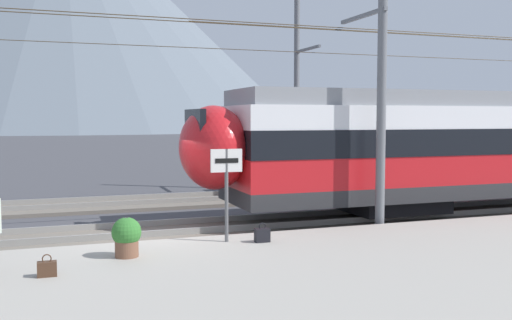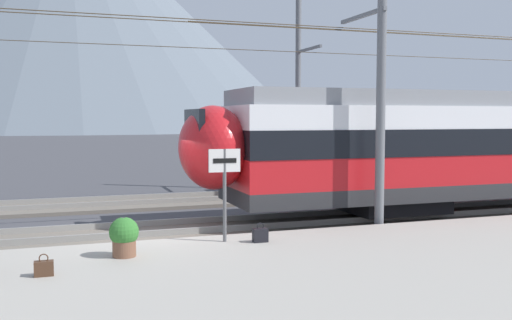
# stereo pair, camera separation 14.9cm
# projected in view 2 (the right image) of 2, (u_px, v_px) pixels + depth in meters

# --- Properties ---
(ground_plane) EXTENTS (400.00, 400.00, 0.00)m
(ground_plane) POSITION_uv_depth(u_px,v_px,m) (146.00, 248.00, 13.69)
(ground_plane) COLOR #424247
(platform_slab) EXTENTS (120.00, 7.56, 0.37)m
(platform_slab) POSITION_uv_depth(u_px,v_px,m) (188.00, 298.00, 9.29)
(platform_slab) COLOR #A39E93
(platform_slab) RESTS_ON ground
(track_near) EXTENTS (120.00, 3.00, 0.28)m
(track_near) POSITION_uv_depth(u_px,v_px,m) (138.00, 234.00, 14.97)
(track_near) COLOR #6B6359
(track_near) RESTS_ON ground
(track_far) EXTENTS (120.00, 3.00, 0.28)m
(track_far) POSITION_uv_depth(u_px,v_px,m) (117.00, 204.00, 20.11)
(track_far) COLOR #6B6359
(track_far) RESTS_ON ground
(catenary_mast_mid) EXTENTS (44.75, 2.30, 7.60)m
(catenary_mast_mid) POSITION_uv_depth(u_px,v_px,m) (378.00, 82.00, 14.86)
(catenary_mast_mid) COLOR slate
(catenary_mast_mid) RESTS_ON ground
(catenary_mast_far_side) EXTENTS (44.75, 2.33, 8.47)m
(catenary_mast_far_side) POSITION_uv_depth(u_px,v_px,m) (300.00, 87.00, 24.08)
(catenary_mast_far_side) COLOR slate
(catenary_mast_far_side) RESTS_ON ground
(platform_sign) EXTENTS (0.70, 0.08, 2.03)m
(platform_sign) POSITION_uv_depth(u_px,v_px,m) (225.00, 174.00, 12.54)
(platform_sign) COLOR #59595B
(platform_sign) RESTS_ON platform_slab
(handbag_beside_passenger) EXTENTS (0.32, 0.18, 0.39)m
(handbag_beside_passenger) POSITION_uv_depth(u_px,v_px,m) (44.00, 268.00, 9.89)
(handbag_beside_passenger) COLOR #472D1E
(handbag_beside_passenger) RESTS_ON platform_slab
(handbag_near_sign) EXTENTS (0.32, 0.18, 0.43)m
(handbag_near_sign) POSITION_uv_depth(u_px,v_px,m) (260.00, 235.00, 12.58)
(handbag_near_sign) COLOR black
(handbag_near_sign) RESTS_ON platform_slab
(potted_plant_platform_edge) EXTENTS (0.57, 0.57, 0.77)m
(potted_plant_platform_edge) POSITION_uv_depth(u_px,v_px,m) (124.00, 235.00, 11.25)
(potted_plant_platform_edge) COLOR brown
(potted_plant_platform_edge) RESTS_ON platform_slab
(mountain_central_peak) EXTENTS (130.80, 130.80, 63.12)m
(mountain_central_peak) POSITION_uv_depth(u_px,v_px,m) (71.00, 14.00, 159.27)
(mountain_central_peak) COLOR slate
(mountain_central_peak) RESTS_ON ground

